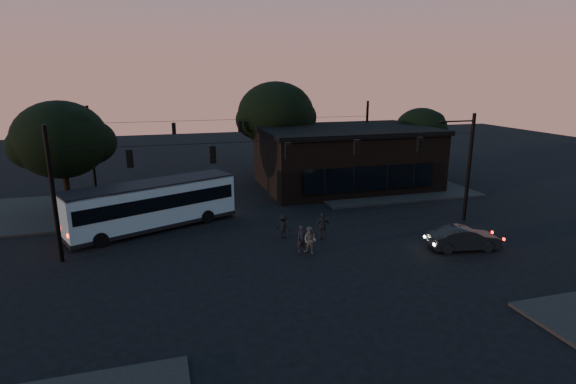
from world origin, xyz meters
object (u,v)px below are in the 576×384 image
object	(u,v)px
building	(345,157)
pedestrian_b	(310,240)
pedestrian_c	(323,226)
bus	(153,203)
car	(464,238)
pedestrian_a	(302,239)
pedestrian_d	(284,226)

from	to	relation	value
building	pedestrian_b	size ratio (longest dim) A/B	9.61
pedestrian_b	pedestrian_c	distance (m)	2.51
building	bus	size ratio (longest dim) A/B	1.36
car	pedestrian_b	bearing A→B (deg)	87.07
car	pedestrian_b	distance (m)	9.09
building	car	distance (m)	16.82
pedestrian_a	pedestrian_d	size ratio (longest dim) A/B	1.03
bus	building	bearing A→B (deg)	0.99
bus	pedestrian_d	bearing A→B (deg)	-51.33
building	car	bearing A→B (deg)	-88.71
car	pedestrian_a	size ratio (longest dim) A/B	2.64
car	pedestrian_a	xyz separation A→B (m)	(-9.24, 2.31, 0.10)
pedestrian_b	pedestrian_d	size ratio (longest dim) A/B	1.05
building	pedestrian_a	bearing A→B (deg)	-121.66
building	pedestrian_b	xyz separation A→B (m)	(-8.51, -14.79, -1.91)
pedestrian_c	pedestrian_b	bearing A→B (deg)	56.97
building	pedestrian_d	distance (m)	15.17
car	pedestrian_d	size ratio (longest dim) A/B	2.72
bus	pedestrian_b	size ratio (longest dim) A/B	7.05
pedestrian_c	pedestrian_d	distance (m)	2.44
pedestrian_c	pedestrian_d	world-z (taller)	pedestrian_c
pedestrian_b	pedestrian_c	size ratio (longest dim) A/B	0.93
car	pedestrian_c	world-z (taller)	pedestrian_c
pedestrian_d	car	bearing A→B (deg)	-162.69
car	pedestrian_a	world-z (taller)	pedestrian_a
bus	pedestrian_d	distance (m)	8.92
bus	pedestrian_a	bearing A→B (deg)	-62.46
bus	pedestrian_c	bearing A→B (deg)	-50.10
pedestrian_d	pedestrian_a	bearing A→B (deg)	142.69
pedestrian_a	pedestrian_b	size ratio (longest dim) A/B	0.98
pedestrian_a	pedestrian_d	world-z (taller)	pedestrian_a
pedestrian_c	building	bearing A→B (deg)	-114.65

